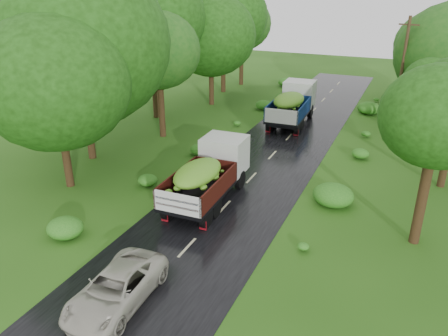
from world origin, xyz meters
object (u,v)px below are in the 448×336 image
Objects in this scene: truck_far at (293,102)px; utility_pole at (402,72)px; truck_near at (210,171)px; car at (116,288)px.

utility_pole is at bearing 15.16° from truck_far.
truck_near is 8.85m from car.
truck_near reaches higher than car.
utility_pole is at bearing 71.50° from car.
truck_far is at bearing 87.92° from car.
truck_near is at bearing -102.73° from utility_pole.
truck_far is 8.45m from utility_pole.
utility_pole is (7.67, 2.38, 2.63)m from truck_far.
car is 0.54× the size of utility_pole.
car is at bearing -88.40° from truck_near.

